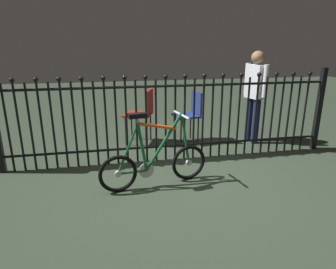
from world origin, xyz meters
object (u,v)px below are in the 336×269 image
at_px(chair_navy, 190,112).
at_px(chair_red, 143,111).
at_px(bicycle, 155,161).
at_px(person_visitor, 255,90).

relative_size(chair_navy, chair_red, 0.94).
relative_size(bicycle, chair_navy, 1.53).
xyz_separation_m(bicycle, chair_navy, (0.84, 1.48, 0.21)).
distance_m(bicycle, chair_red, 1.57).
distance_m(chair_red, person_visitor, 1.84).
bearing_deg(chair_navy, bicycle, -119.42).
distance_m(bicycle, person_visitor, 2.31).
distance_m(chair_navy, chair_red, 0.79).
bearing_deg(person_visitor, chair_navy, 167.78).
xyz_separation_m(bicycle, chair_red, (0.05, 1.55, 0.25)).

